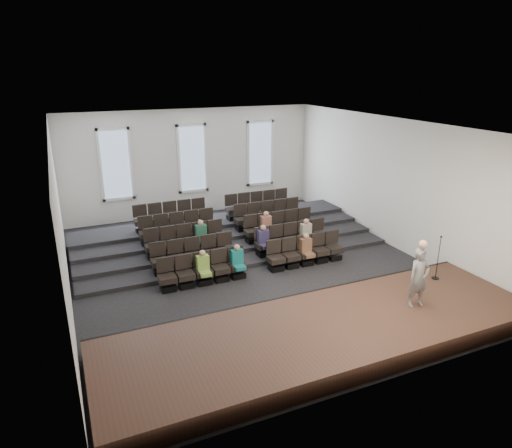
# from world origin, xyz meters

# --- Properties ---
(ground) EXTENTS (14.00, 14.00, 0.00)m
(ground) POSITION_xyz_m (0.00, 0.00, 0.00)
(ground) COLOR black
(ground) RESTS_ON ground
(ceiling) EXTENTS (12.00, 14.00, 0.02)m
(ceiling) POSITION_xyz_m (0.00, 0.00, 5.01)
(ceiling) COLOR white
(ceiling) RESTS_ON ground
(wall_back) EXTENTS (12.00, 0.04, 5.00)m
(wall_back) POSITION_xyz_m (0.00, 7.02, 2.50)
(wall_back) COLOR silver
(wall_back) RESTS_ON ground
(wall_front) EXTENTS (12.00, 0.04, 5.00)m
(wall_front) POSITION_xyz_m (0.00, -7.02, 2.50)
(wall_front) COLOR silver
(wall_front) RESTS_ON ground
(wall_left) EXTENTS (0.04, 14.00, 5.00)m
(wall_left) POSITION_xyz_m (-6.02, 0.00, 2.50)
(wall_left) COLOR silver
(wall_left) RESTS_ON ground
(wall_right) EXTENTS (0.04, 14.00, 5.00)m
(wall_right) POSITION_xyz_m (6.02, 0.00, 2.50)
(wall_right) COLOR silver
(wall_right) RESTS_ON ground
(stage) EXTENTS (11.80, 3.60, 0.50)m
(stage) POSITION_xyz_m (0.00, -5.10, 0.25)
(stage) COLOR #3F271B
(stage) RESTS_ON ground
(stage_lip) EXTENTS (11.80, 0.06, 0.52)m
(stage_lip) POSITION_xyz_m (0.00, -3.33, 0.25)
(stage_lip) COLOR black
(stage_lip) RESTS_ON ground
(risers) EXTENTS (11.80, 4.80, 0.60)m
(risers) POSITION_xyz_m (0.00, 3.17, 0.20)
(risers) COLOR black
(risers) RESTS_ON ground
(seating_rows) EXTENTS (6.80, 4.70, 1.67)m
(seating_rows) POSITION_xyz_m (-0.00, 1.54, 0.68)
(seating_rows) COLOR black
(seating_rows) RESTS_ON ground
(windows) EXTENTS (8.44, 0.10, 3.24)m
(windows) POSITION_xyz_m (0.00, 6.95, 2.70)
(windows) COLOR white
(windows) RESTS_ON wall_back
(audience) EXTENTS (4.85, 2.64, 1.10)m
(audience) POSITION_xyz_m (0.36, 0.30, 0.81)
(audience) COLOR #86AE45
(audience) RESTS_ON seating_rows
(speaker) EXTENTS (0.65, 0.47, 1.68)m
(speaker) POSITION_xyz_m (2.79, -5.22, 1.34)
(speaker) COLOR slate
(speaker) RESTS_ON stage
(mic_stand) EXTENTS (0.24, 0.24, 1.42)m
(mic_stand) POSITION_xyz_m (4.56, -4.14, 0.92)
(mic_stand) COLOR black
(mic_stand) RESTS_ON stage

